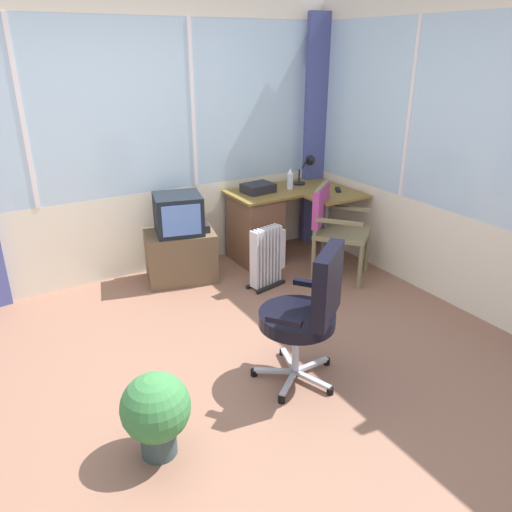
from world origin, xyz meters
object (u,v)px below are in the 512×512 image
(tv_on_stand, at_px, (180,243))
(potted_plant, at_px, (156,411))
(desk_lamp, at_px, (308,166))
(wooden_armchair, at_px, (330,220))
(spray_bottle, at_px, (290,179))
(tv_remote, at_px, (338,190))
(desk, at_px, (260,225))
(space_heater, at_px, (268,257))
(paper_tray, at_px, (258,188))
(office_chair, at_px, (309,308))

(tv_on_stand, height_order, potted_plant, tv_on_stand)
(desk_lamp, xyz_separation_m, wooden_armchair, (-0.23, -0.69, -0.35))
(desk_lamp, relative_size, wooden_armchair, 0.36)
(spray_bottle, bearing_deg, wooden_armchair, -86.74)
(desk_lamp, xyz_separation_m, tv_remote, (0.11, -0.37, -0.19))
(desk, bearing_deg, space_heater, -114.25)
(desk_lamp, relative_size, space_heater, 0.55)
(desk, xyz_separation_m, potted_plant, (-1.88, -2.04, -0.11))
(paper_tray, bearing_deg, desk_lamp, 0.16)
(tv_remote, height_order, space_heater, tv_remote)
(tv_remote, relative_size, wooden_armchair, 0.17)
(tv_on_stand, bearing_deg, wooden_armchair, -26.41)
(space_heater, bearing_deg, potted_plant, -137.61)
(desk, height_order, spray_bottle, spray_bottle)
(spray_bottle, height_order, space_heater, spray_bottle)
(office_chair, distance_m, potted_plant, 1.12)
(potted_plant, bearing_deg, wooden_armchair, 31.67)
(space_heater, distance_m, potted_plant, 2.20)
(wooden_armchair, height_order, tv_on_stand, wooden_armchair)
(paper_tray, relative_size, office_chair, 0.31)
(paper_tray, bearing_deg, tv_on_stand, -176.19)
(tv_remote, distance_m, potted_plant, 3.16)
(wooden_armchair, bearing_deg, tv_remote, 43.36)
(desk, distance_m, potted_plant, 2.78)
(desk, bearing_deg, potted_plant, -132.60)
(desk, relative_size, wooden_armchair, 1.35)
(paper_tray, xyz_separation_m, space_heater, (-0.25, -0.60, -0.48))
(desk_lamp, bearing_deg, tv_remote, -72.88)
(potted_plant, bearing_deg, space_heater, 42.39)
(office_chair, relative_size, potted_plant, 1.93)
(tv_remote, distance_m, office_chair, 2.22)
(desk, distance_m, space_heater, 0.62)
(desk, xyz_separation_m, tv_remote, (0.73, -0.32, 0.34))
(tv_on_stand, bearing_deg, potted_plant, -115.96)
(space_heater, bearing_deg, wooden_armchair, -7.90)
(desk, bearing_deg, paper_tray, 91.21)
(spray_bottle, relative_size, paper_tray, 0.72)
(desk_lamp, height_order, wooden_armchair, desk_lamp)
(space_heater, bearing_deg, office_chair, -111.77)
(spray_bottle, xyz_separation_m, tv_on_stand, (-1.24, -0.00, -0.45))
(tv_remote, distance_m, paper_tray, 0.82)
(paper_tray, xyz_separation_m, wooden_armchair, (0.39, -0.69, -0.20))
(tv_on_stand, xyz_separation_m, space_heater, (0.64, -0.54, -0.08))
(space_heater, xyz_separation_m, potted_plant, (-1.63, -1.48, -0.00))
(spray_bottle, xyz_separation_m, potted_plant, (-2.23, -2.03, -0.54))
(space_heater, bearing_deg, tv_on_stand, 139.53)
(desk_lamp, height_order, space_heater, desk_lamp)
(desk_lamp, distance_m, spray_bottle, 0.29)
(desk_lamp, bearing_deg, potted_plant, -140.03)
(wooden_armchair, height_order, space_heater, wooden_armchair)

